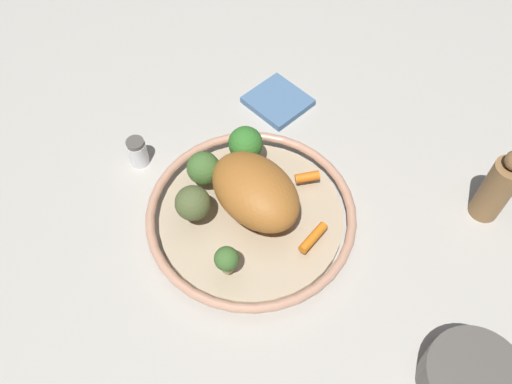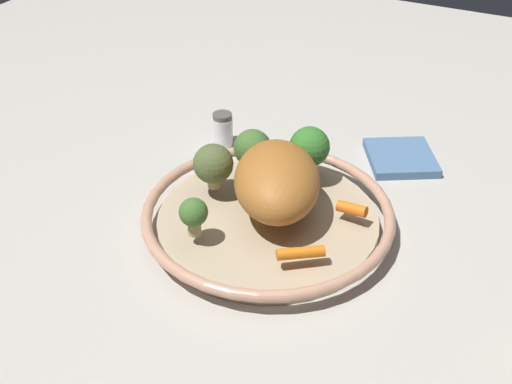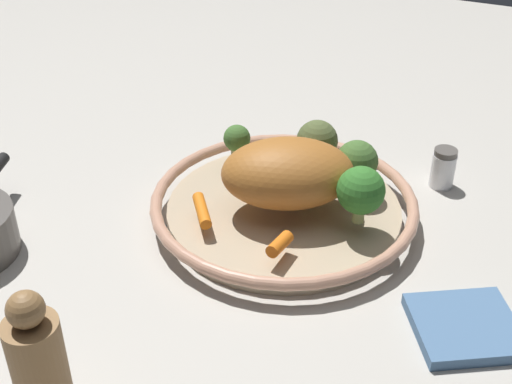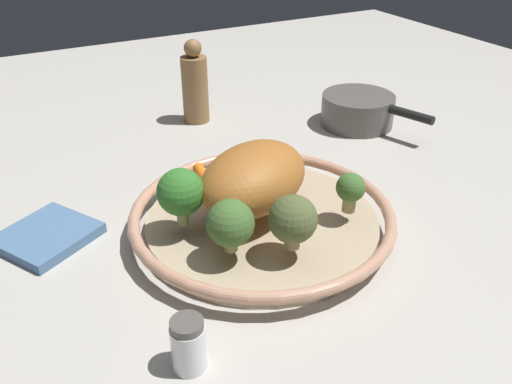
# 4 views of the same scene
# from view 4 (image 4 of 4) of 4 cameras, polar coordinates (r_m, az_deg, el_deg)

# --- Properties ---
(ground_plane) EXTENTS (2.09, 2.09, 0.00)m
(ground_plane) POSITION_cam_4_polar(r_m,az_deg,el_deg) (0.73, 0.64, -4.15)
(ground_plane) COLOR #B7B2A8
(serving_bowl) EXTENTS (0.35, 0.35, 0.04)m
(serving_bowl) POSITION_cam_4_polar(r_m,az_deg,el_deg) (0.72, 0.65, -2.85)
(serving_bowl) COLOR tan
(serving_bowl) RESTS_ON ground_plane
(roast_chicken_piece) EXTENTS (0.20, 0.18, 0.09)m
(roast_chicken_piece) POSITION_cam_4_polar(r_m,az_deg,el_deg) (0.70, -0.24, 1.48)
(roast_chicken_piece) COLOR #A86529
(roast_chicken_piece) RESTS_ON serving_bowl
(baby_carrot_left) EXTENTS (0.05, 0.06, 0.02)m
(baby_carrot_left) POSITION_cam_4_polar(r_m,az_deg,el_deg) (0.81, 2.63, 2.94)
(baby_carrot_left) COLOR orange
(baby_carrot_left) RESTS_ON serving_bowl
(baby_carrot_center) EXTENTS (0.02, 0.04, 0.02)m
(baby_carrot_center) POSITION_cam_4_polar(r_m,az_deg,el_deg) (0.78, -5.71, 1.84)
(baby_carrot_center) COLOR orange
(baby_carrot_center) RESTS_ON serving_bowl
(broccoli_floret_edge) EXTENTS (0.06, 0.06, 0.07)m
(broccoli_floret_edge) POSITION_cam_4_polar(r_m,az_deg,el_deg) (0.62, 3.94, -2.95)
(broccoli_floret_edge) COLOR tan
(broccoli_floret_edge) RESTS_ON serving_bowl
(broccoli_floret_large) EXTENTS (0.06, 0.06, 0.07)m
(broccoli_floret_large) POSITION_cam_4_polar(r_m,az_deg,el_deg) (0.62, -2.74, -3.37)
(broccoli_floret_large) COLOR tan
(broccoli_floret_large) RESTS_ON serving_bowl
(broccoli_floret_small) EXTENTS (0.06, 0.06, 0.08)m
(broccoli_floret_small) POSITION_cam_4_polar(r_m,az_deg,el_deg) (0.66, -7.98, -0.07)
(broccoli_floret_small) COLOR #98A966
(broccoli_floret_small) RESTS_ON serving_bowl
(broccoli_floret_mid) EXTENTS (0.04, 0.04, 0.05)m
(broccoli_floret_mid) POSITION_cam_4_polar(r_m,az_deg,el_deg) (0.70, 10.00, 0.30)
(broccoli_floret_mid) COLOR tan
(broccoli_floret_mid) RESTS_ON serving_bowl
(salt_shaker) EXTENTS (0.03, 0.03, 0.06)m
(salt_shaker) POSITION_cam_4_polar(r_m,az_deg,el_deg) (0.54, -7.18, -15.75)
(salt_shaker) COLOR white
(salt_shaker) RESTS_ON ground_plane
(pepper_mill) EXTENTS (0.05, 0.05, 0.16)m
(pepper_mill) POSITION_cam_4_polar(r_m,az_deg,el_deg) (1.05, -6.50, 11.15)
(pepper_mill) COLOR olive
(pepper_mill) RESTS_ON ground_plane
(saucepan) EXTENTS (0.14, 0.22, 0.06)m
(saucepan) POSITION_cam_4_polar(r_m,az_deg,el_deg) (1.06, 10.80, 8.53)
(saucepan) COLOR #56514C
(saucepan) RESTS_ON ground_plane
(dish_towel) EXTENTS (0.15, 0.15, 0.01)m
(dish_towel) POSITION_cam_4_polar(r_m,az_deg,el_deg) (0.76, -21.28, -4.35)
(dish_towel) COLOR #4C7099
(dish_towel) RESTS_ON ground_plane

